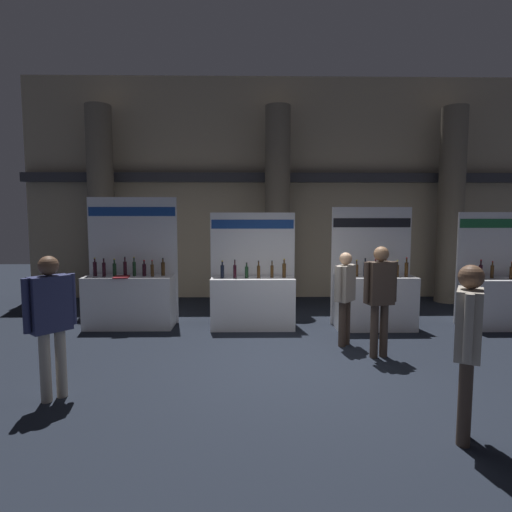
# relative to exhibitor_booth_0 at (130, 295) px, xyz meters

# --- Properties ---
(ground_plane) EXTENTS (26.50, 26.50, 0.00)m
(ground_plane) POSITION_rel_exhibitor_booth_0_xyz_m (3.07, -2.18, -0.64)
(ground_plane) COLOR black
(hall_colonnade) EXTENTS (13.25, 1.23, 5.85)m
(hall_colonnade) POSITION_rel_exhibitor_booth_0_xyz_m (3.07, 2.92, 2.19)
(hall_colonnade) COLOR gray
(hall_colonnade) RESTS_ON ground_plane
(exhibitor_booth_0) EXTENTS (1.79, 0.73, 2.58)m
(exhibitor_booth_0) POSITION_rel_exhibitor_booth_0_xyz_m (0.00, 0.00, 0.00)
(exhibitor_booth_0) COLOR white
(exhibitor_booth_0) RESTS_ON ground_plane
(exhibitor_booth_1) EXTENTS (1.70, 0.66, 2.27)m
(exhibitor_booth_1) POSITION_rel_exhibitor_booth_0_xyz_m (2.43, -0.08, -0.04)
(exhibitor_booth_1) COLOR white
(exhibitor_booth_1) RESTS_ON ground_plane
(exhibitor_booth_2) EXTENTS (1.59, 0.66, 2.38)m
(exhibitor_booth_2) POSITION_rel_exhibitor_booth_0_xyz_m (4.81, -0.17, -0.02)
(exhibitor_booth_2) COLOR white
(exhibitor_booth_2) RESTS_ON ground_plane
(exhibitor_booth_3) EXTENTS (1.48, 0.66, 2.28)m
(exhibitor_booth_3) POSITION_rel_exhibitor_booth_0_xyz_m (7.30, -0.16, -0.05)
(exhibitor_booth_3) COLOR white
(exhibitor_booth_3) RESTS_ON ground_plane
(visitor_1) EXTENTS (0.40, 0.44, 1.59)m
(visitor_1) POSITION_rel_exhibitor_booth_0_xyz_m (3.98, -1.24, 0.29)
(visitor_1) COLOR #47382D
(visitor_1) RESTS_ON ground_plane
(visitor_2) EXTENTS (0.44, 0.48, 1.73)m
(visitor_2) POSITION_rel_exhibitor_booth_0_xyz_m (0.03, -3.24, 0.39)
(visitor_2) COLOR #ADA393
(visitor_2) RESTS_ON ground_plane
(visitor_3) EXTENTS (0.40, 0.52, 1.73)m
(visitor_3) POSITION_rel_exhibitor_booth_0_xyz_m (4.44, -4.22, 0.40)
(visitor_3) COLOR #47382D
(visitor_3) RESTS_ON ground_plane
(visitor_4) EXTENTS (0.55, 0.30, 1.73)m
(visitor_4) POSITION_rel_exhibitor_booth_0_xyz_m (4.38, -1.83, 0.39)
(visitor_4) COLOR #47382D
(visitor_4) RESTS_ON ground_plane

